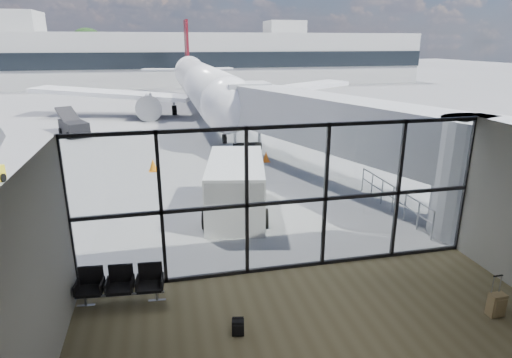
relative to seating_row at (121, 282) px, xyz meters
name	(u,v)px	position (x,y,z in m)	size (l,w,h in m)	color
ground	(189,101)	(4.78, 40.68, -0.56)	(220.00, 220.00, 0.00)	slate
lounge_shell	(361,269)	(4.78, -4.12, 2.09)	(12.02, 8.01, 4.51)	brown
glass_curtain_wall	(287,200)	(4.78, 0.68, 1.69)	(12.10, 0.12, 4.50)	white
jet_bridge	(344,130)	(9.68, 7.75, 2.20)	(8.00, 16.50, 4.33)	#A5A8AA
apron_railing	(393,195)	(10.38, 4.18, 0.16)	(0.06, 5.46, 1.11)	gray
far_terminal	(174,58)	(4.20, 62.65, 3.65)	(80.00, 12.20, 11.00)	#B6B6B1
tree_3	(14,54)	(-22.22, 72.68, 4.08)	(4.95, 4.95, 7.12)	#382619
tree_4	(52,50)	(-16.22, 72.68, 4.70)	(5.61, 5.61, 8.07)	#382619
tree_5	(88,46)	(-10.22, 72.68, 5.32)	(6.27, 6.27, 9.03)	#382619
seating_row	(121,282)	(0.00, 0.00, 0.00)	(2.26, 0.82, 1.00)	gray
backpack	(238,327)	(2.79, -2.09, -0.35)	(0.32, 0.30, 0.43)	black
suitcase	(497,305)	(9.33, -2.82, -0.22)	(0.41, 0.31, 1.10)	#967E53
airliner	(201,83)	(5.43, 31.89, 2.29)	(31.39, 36.29, 9.35)	white
service_van	(236,187)	(4.10, 5.43, 0.56)	(3.20, 5.35, 2.18)	silver
belt_loader	(74,127)	(-5.00, 23.10, 0.07)	(2.92, 4.27, 1.88)	black
traffic_cone_a	(153,165)	(0.78, 12.31, -0.23)	(0.48, 0.48, 0.68)	orange
traffic_cone_b	(211,162)	(3.91, 12.33, -0.27)	(0.42, 0.42, 0.60)	#F2420C
traffic_cone_c	(266,157)	(7.20, 12.81, -0.26)	(0.44, 0.44, 0.63)	#D0560A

